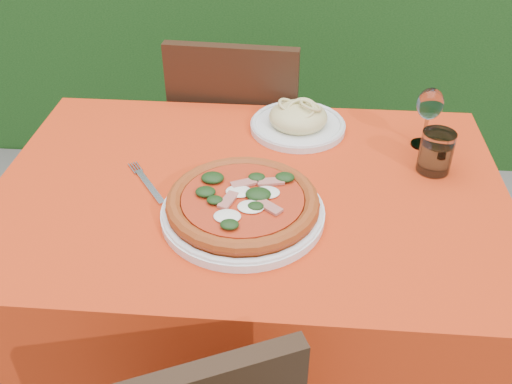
# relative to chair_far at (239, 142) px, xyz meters

# --- Properties ---
(ground) EXTENTS (60.00, 60.00, 0.00)m
(ground) POSITION_rel_chair_far_xyz_m (0.09, -0.58, -0.53)
(ground) COLOR #625D58
(ground) RESTS_ON ground
(dining_table) EXTENTS (1.26, 0.86, 0.75)m
(dining_table) POSITION_rel_chair_far_xyz_m (0.09, -0.58, 0.07)
(dining_table) COLOR #482F17
(dining_table) RESTS_ON ground
(chair_far) EXTENTS (0.44, 0.44, 0.92)m
(chair_far) POSITION_rel_chair_far_xyz_m (0.00, 0.00, 0.00)
(chair_far) COLOR black
(chair_far) RESTS_ON ground
(pizza_plate) EXTENTS (0.37, 0.37, 0.07)m
(pizza_plate) POSITION_rel_chair_far_xyz_m (0.09, -0.70, 0.25)
(pizza_plate) COLOR white
(pizza_plate) RESTS_ON dining_table
(pasta_plate) EXTENTS (0.27, 0.27, 0.08)m
(pasta_plate) POSITION_rel_chair_far_xyz_m (0.20, -0.28, 0.25)
(pasta_plate) COLOR silver
(pasta_plate) RESTS_ON dining_table
(water_glass) EXTENTS (0.08, 0.08, 0.11)m
(water_glass) POSITION_rel_chair_far_xyz_m (0.55, -0.47, 0.27)
(water_glass) COLOR silver
(water_glass) RESTS_ON dining_table
(wine_glass) EXTENTS (0.07, 0.07, 0.17)m
(wine_glass) POSITION_rel_chair_far_xyz_m (0.55, -0.34, 0.34)
(wine_glass) COLOR silver
(wine_glass) RESTS_ON dining_table
(fork) EXTENTS (0.15, 0.19, 0.01)m
(fork) POSITION_rel_chair_far_xyz_m (-0.15, -0.60, 0.23)
(fork) COLOR silver
(fork) RESTS_ON dining_table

